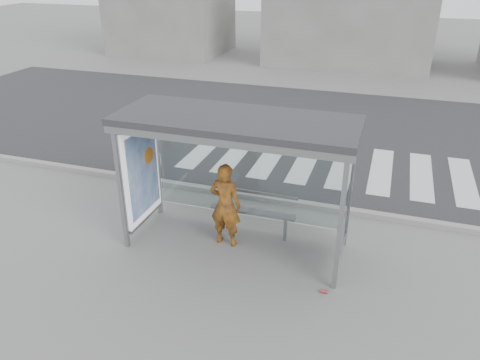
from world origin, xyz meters
name	(u,v)px	position (x,y,z in m)	size (l,w,h in m)	color
ground	(236,245)	(0.00, 0.00, 0.00)	(80.00, 80.00, 0.00)	slate
road	(306,130)	(0.00, 7.00, 0.00)	(30.00, 10.00, 0.01)	#272729
curb	(263,198)	(0.00, 1.95, 0.06)	(30.00, 0.18, 0.12)	gray
crosswalk	(324,163)	(1.00, 4.50, 0.00)	(7.55, 3.00, 0.00)	silver
bus_shelter	(218,148)	(-0.37, 0.06, 1.98)	(4.25, 1.65, 2.62)	gray
building_center	(351,12)	(0.00, 18.00, 2.50)	(8.00, 5.00, 5.00)	slate
person	(225,205)	(-0.22, 0.02, 0.85)	(0.62, 0.41, 1.70)	#CA3E13
bench	(253,211)	(0.19, 0.50, 0.53)	(1.73, 0.32, 0.89)	slate
soda_can	(324,291)	(1.87, -0.90, 0.03)	(0.06, 0.06, 0.12)	#CE3C49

